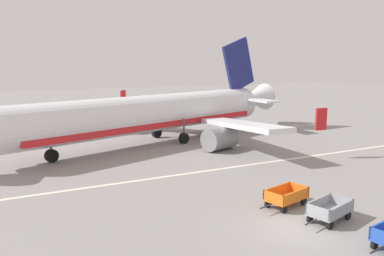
# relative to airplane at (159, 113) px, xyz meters

# --- Properties ---
(ground_plane) EXTENTS (220.00, 220.00, 0.00)m
(ground_plane) POSITION_rel_airplane_xyz_m (-1.76, -22.77, -3.05)
(ground_plane) COLOR gray
(apron_stripe) EXTENTS (120.00, 0.36, 0.01)m
(apron_stripe) POSITION_rel_airplane_xyz_m (-1.76, -11.60, -3.05)
(apron_stripe) COLOR silver
(apron_stripe) RESTS_ON ground
(airplane) EXTENTS (36.83, 29.92, 11.34)m
(airplane) POSITION_rel_airplane_xyz_m (0.00, 0.00, 0.00)
(airplane) COLOR silver
(airplane) RESTS_ON ground
(baggage_cart_second_in_row) EXTENTS (3.62, 2.01, 1.07)m
(baggage_cart_second_in_row) POSITION_rel_airplane_xyz_m (0.49, -22.75, -2.45)
(baggage_cart_second_in_row) COLOR gray
(baggage_cart_second_in_row) RESTS_ON ground
(baggage_cart_third_in_row) EXTENTS (3.62, 1.96, 1.07)m
(baggage_cart_third_in_row) POSITION_rel_airplane_xyz_m (-0.17, -20.09, -2.45)
(baggage_cart_third_in_row) COLOR orange
(baggage_cart_third_in_row) RESTS_ON ground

